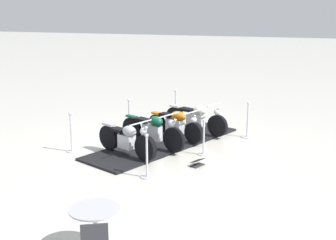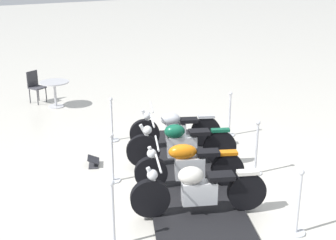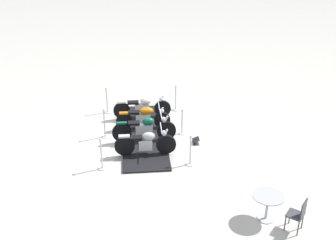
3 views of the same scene
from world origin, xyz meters
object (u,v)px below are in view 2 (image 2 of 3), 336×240
Objects in this scene: stanchion_left_rear at (298,212)px; cafe_chair_near_table at (35,85)px; motorcycle_chrome at (175,129)px; stanchion_left_mid at (256,154)px; stanchion_right_mid at (113,165)px; stanchion_right_rear at (114,227)px; cafe_table at (55,88)px; motorcycle_cream at (198,189)px; stanchion_right_front at (112,126)px; motorcycle_copper at (188,165)px; motorcycle_forest at (180,144)px; info_placard at (94,163)px; stanchion_left_front at (229,120)px.

stanchion_left_rear is 9.38m from cafe_chair_near_table.
stanchion_left_mid reaches higher than motorcycle_chrome.
stanchion_left_rear is at bearing 26.65° from stanchion_right_mid.
stanchion_right_rear is 7.49m from cafe_table.
stanchion_right_front is at bearing -70.17° from motorcycle_cream.
motorcycle_chrome is 1.97m from motorcycle_copper.
motorcycle_forest is 1.91× the size of stanchion_left_rear.
motorcycle_cream is (0.89, -0.43, 0.01)m from motorcycle_copper.
motorcycle_cream reaches higher than info_placard.
motorcycle_chrome is at bearing -91.29° from motorcycle_cream.
motorcycle_copper is at bearing 114.39° from stanchion_right_rear.
motorcycle_forest reaches higher than motorcycle_chrome.
cafe_chair_near_table is (-4.11, -0.53, 0.19)m from stanchion_right_front.
motorcycle_forest is at bearing -88.85° from motorcycle_copper.
cafe_chair_near_table is at bearing -47.94° from motorcycle_chrome.
stanchion_left_mid reaches higher than cafe_table.
stanchion_left_front is 3.58m from info_placard.
stanchion_right_rear is 1.29× the size of cafe_table.
stanchion_right_rear reaches higher than cafe_chair_near_table.
stanchion_left_front is (-0.88, 2.06, -0.13)m from motorcycle_forest.
stanchion_left_rear is 1.30× the size of cafe_table.
stanchion_left_mid is 1.13× the size of stanchion_right_mid.
cafe_chair_near_table is at bearing -172.65° from stanchion_right_front.
stanchion_right_rear is (0.03, -1.58, -0.17)m from motorcycle_cream.
motorcycle_chrome is at bearing -90.91° from motorcycle_forest.
stanchion_left_mid is at bearing 64.00° from stanchion_right_mid.
stanchion_left_front reaches higher than cafe_table.
stanchion_left_rear is at bearing 7.23° from stanchion_right_front.
motorcycle_forest reaches higher than cafe_table.
motorcycle_copper is at bearing 2.51° from cafe_table.
motorcycle_forest is at bearing 7.34° from cafe_table.
motorcycle_cream is (1.77, -0.86, -0.03)m from motorcycle_forest.
motorcycle_forest is at bearing 89.94° from motorcycle_chrome.
motorcycle_chrome is 4.75m from cafe_table.
stanchion_left_rear is at bearing 118.42° from motorcycle_forest.
motorcycle_copper is at bearing -54.64° from stanchion_left_front.
motorcycle_copper is 7.16m from cafe_chair_near_table.
motorcycle_chrome is 2.26× the size of cafe_table.
motorcycle_copper is 2.25m from stanchion_left_rear.
stanchion_left_front is at bearing 120.77° from stanchion_right_rear.
motorcycle_chrome is 1.62m from stanchion_left_front.
stanchion_right_rear is at bearing -116.00° from stanchion_left_rear.
motorcycle_cream is at bearing -70.77° from stanchion_left_mid.
stanchion_left_mid reaches higher than stanchion_right_rear.
cafe_table is at bearing -60.53° from motorcycle_copper.
cafe_chair_near_table reaches higher than info_placard.
stanchion_left_front is at bearing 101.35° from stanchion_right_mid.
stanchion_right_front reaches higher than info_placard.
motorcycle_cream reaches higher than stanchion_right_mid.
stanchion_left_rear is at bearing 112.25° from motorcycle_chrome.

